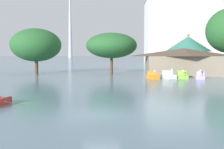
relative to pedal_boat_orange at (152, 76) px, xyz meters
The scene contains 11 objects.
ground_plane 27.01m from the pedal_boat_orange, 104.44° to the right, with size 2000.00×2000.00×0.00m, color slate.
pedal_boat_orange is the anchor object (origin of this frame).
pedal_boat_white 2.82m from the pedal_boat_orange, 12.48° to the left, with size 2.38×3.12×1.75m.
pedal_boat_lime 5.19m from the pedal_boat_orange, 11.55° to the left, with size 1.75×2.51×1.50m.
pedal_boat_lavender 8.05m from the pedal_boat_orange, ahead, with size 2.15×2.99×1.62m.
boathouse 10.91m from the pedal_boat_orange, 48.93° to the left, with size 15.29×8.13×5.29m.
green_roof_pavilion 22.76m from the pedal_boat_orange, 60.92° to the left, with size 11.01×11.01×9.11m.
shoreline_tree_tall_left 26.21m from the pedal_boat_orange, 154.31° to the left, with size 10.53×10.53×9.53m.
shoreline_tree_mid 14.50m from the pedal_boat_orange, 122.32° to the left, with size 10.65×10.65×8.61m.
background_building_block 76.59m from the pedal_boat_orange, 72.45° to the left, with size 33.69×18.91×28.94m.
distant_broadcast_tower 339.76m from the pedal_boat_orange, 103.06° to the left, with size 8.57×8.57×161.07m.
Camera 1 is at (1.21, -17.09, 3.98)m, focal length 41.60 mm.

